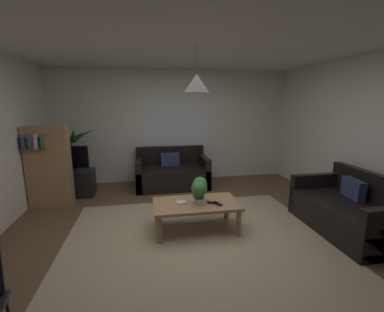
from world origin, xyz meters
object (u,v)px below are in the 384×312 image
object	(u,v)px
couch_under_window	(172,174)
book_on_table_0	(181,202)
remote_on_table_1	(217,204)
bookshelf_corner	(48,166)
remote_on_table_0	(213,203)
pendant_lamp	(197,83)
coffee_table	(196,207)
couch_right_side	(349,212)
potted_plant_on_table	(199,189)
tv	(67,159)
potted_palm_corner	(73,158)
tv_stand	(70,183)

from	to	relation	value
couch_under_window	book_on_table_0	size ratio (longest dim) A/B	11.37
remote_on_table_1	bookshelf_corner	xyz separation A→B (m)	(-2.59, 1.45, 0.30)
book_on_table_0	remote_on_table_0	size ratio (longest dim) A/B	0.83
bookshelf_corner	pendant_lamp	distance (m)	2.97
remote_on_table_0	pendant_lamp	world-z (taller)	pendant_lamp
coffee_table	couch_right_side	bearing A→B (deg)	-10.74
couch_under_window	pendant_lamp	size ratio (longest dim) A/B	2.51
couch_under_window	pendant_lamp	bearing A→B (deg)	-86.37
couch_right_side	potted_plant_on_table	distance (m)	2.14
book_on_table_0	potted_plant_on_table	distance (m)	0.32
couch_under_window	bookshelf_corner	distance (m)	2.34
tv	couch_right_side	bearing A→B (deg)	-27.03
book_on_table_0	remote_on_table_0	bearing A→B (deg)	-12.36
remote_on_table_1	potted_plant_on_table	bearing A→B (deg)	133.12
couch_under_window	coffee_table	size ratio (longest dim) A/B	1.27
coffee_table	pendant_lamp	xyz separation A→B (m)	(-0.00, 0.00, 1.67)
book_on_table_0	couch_under_window	bearing A→B (deg)	87.60
coffee_table	potted_palm_corner	distance (m)	3.21
potted_plant_on_table	pendant_lamp	distance (m)	1.41
bookshelf_corner	remote_on_table_0	bearing A→B (deg)	-28.88
coffee_table	potted_palm_corner	bearing A→B (deg)	133.11
coffee_table	remote_on_table_1	bearing A→B (deg)	-23.54
couch_right_side	coffee_table	bearing A→B (deg)	-100.74
couch_right_side	remote_on_table_1	xyz separation A→B (m)	(-1.84, 0.28, 0.15)
couch_right_side	couch_under_window	bearing A→B (deg)	-137.36
potted_palm_corner	bookshelf_corner	xyz separation A→B (m)	(-0.14, -1.00, 0.09)
couch_right_side	tv_stand	world-z (taller)	couch_right_side
coffee_table	tv_stand	xyz separation A→B (m)	(-2.13, 1.79, -0.10)
coffee_table	potted_plant_on_table	xyz separation A→B (m)	(0.04, -0.04, 0.26)
potted_palm_corner	pendant_lamp	world-z (taller)	pendant_lamp
remote_on_table_0	tv	world-z (taller)	tv
couch_under_window	potted_palm_corner	bearing A→B (deg)	171.84
remote_on_table_0	book_on_table_0	bearing A→B (deg)	101.45
book_on_table_0	potted_plant_on_table	world-z (taller)	potted_plant_on_table
couch_right_side	pendant_lamp	xyz separation A→B (m)	(-2.12, 0.40, 1.75)
book_on_table_0	tv_stand	size ratio (longest dim) A/B	0.15
coffee_table	tv	world-z (taller)	tv
remote_on_table_1	tv	bearing A→B (deg)	114.09
potted_plant_on_table	bookshelf_corner	bearing A→B (deg)	149.91
remote_on_table_0	pendant_lamp	bearing A→B (deg)	95.66
remote_on_table_1	bookshelf_corner	bearing A→B (deg)	123.00
remote_on_table_1	pendant_lamp	bearing A→B (deg)	128.64
potted_plant_on_table	potted_palm_corner	size ratio (longest dim) A/B	0.28
couch_under_window	potted_palm_corner	distance (m)	2.10
couch_under_window	potted_plant_on_table	xyz separation A→B (m)	(0.17, -2.07, 0.34)
remote_on_table_1	tv	xyz separation A→B (m)	(-2.41, 1.89, 0.32)
remote_on_table_1	potted_plant_on_table	distance (m)	0.32
remote_on_table_0	pendant_lamp	size ratio (longest dim) A/B	0.27
remote_on_table_1	bookshelf_corner	world-z (taller)	bookshelf_corner
book_on_table_0	couch_right_side	bearing A→B (deg)	-10.32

